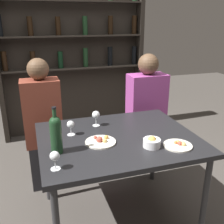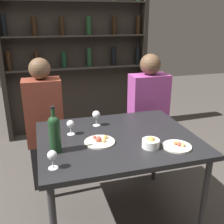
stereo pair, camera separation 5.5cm
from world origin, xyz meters
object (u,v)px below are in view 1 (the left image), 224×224
(food_plate_1, at_px, (178,145))
(seated_person_right, at_px, (146,117))
(snack_bowl, at_px, (152,142))
(seated_person_left, at_px, (44,129))
(wine_bottle, at_px, (56,133))
(wine_glass_2, at_px, (55,157))
(wine_glass_1, at_px, (71,125))
(wine_glass_0, at_px, (96,115))
(food_plate_0, at_px, (101,141))

(food_plate_1, distance_m, seated_person_right, 0.98)
(food_plate_1, height_order, seated_person_right, seated_person_right)
(snack_bowl, distance_m, seated_person_right, 0.99)
(snack_bowl, bearing_deg, food_plate_1, -15.47)
(snack_bowl, relative_size, seated_person_left, 0.10)
(wine_bottle, height_order, seated_person_right, seated_person_right)
(wine_glass_2, distance_m, seated_person_left, 1.01)
(wine_glass_1, height_order, seated_person_right, seated_person_right)
(wine_glass_0, relative_size, seated_person_left, 0.10)
(wine_glass_2, xyz_separation_m, snack_bowl, (0.67, 0.09, -0.05))
(snack_bowl, bearing_deg, wine_glass_1, 143.87)
(food_plate_1, relative_size, seated_person_left, 0.16)
(wine_glass_1, distance_m, food_plate_0, 0.28)
(seated_person_right, bearing_deg, wine_glass_2, -136.71)
(wine_glass_0, bearing_deg, wine_glass_1, -152.59)
(seated_person_right, bearing_deg, wine_bottle, -142.47)
(wine_bottle, bearing_deg, snack_bowl, -10.55)
(wine_glass_0, relative_size, wine_glass_1, 1.12)
(wine_glass_1, height_order, food_plate_0, wine_glass_1)
(wine_bottle, xyz_separation_m, seated_person_left, (-0.05, 0.78, -0.28))
(wine_glass_0, distance_m, food_plate_0, 0.33)
(wine_bottle, distance_m, seated_person_left, 0.83)
(food_plate_1, distance_m, seated_person_left, 1.29)
(seated_person_left, bearing_deg, seated_person_right, -0.00)
(food_plate_0, relative_size, seated_person_right, 0.18)
(wine_glass_2, height_order, food_plate_1, wine_glass_2)
(wine_glass_2, bearing_deg, seated_person_left, 90.88)
(wine_glass_0, xyz_separation_m, food_plate_1, (0.46, -0.54, -0.08))
(wine_glass_0, relative_size, wine_glass_2, 1.10)
(food_plate_0, height_order, food_plate_1, food_plate_0)
(snack_bowl, bearing_deg, seated_person_right, 67.30)
(wine_glass_0, bearing_deg, seated_person_left, 135.11)
(wine_bottle, height_order, wine_glass_0, wine_bottle)
(wine_bottle, relative_size, snack_bowl, 2.64)
(wine_glass_1, distance_m, seated_person_left, 0.60)
(snack_bowl, bearing_deg, food_plate_0, 152.14)
(food_plate_0, bearing_deg, food_plate_1, -23.63)
(wine_bottle, bearing_deg, seated_person_right, 37.53)
(wine_glass_0, height_order, seated_person_right, seated_person_right)
(food_plate_0, height_order, seated_person_left, seated_person_left)
(wine_bottle, xyz_separation_m, wine_glass_1, (0.13, 0.25, -0.06))
(snack_bowl, bearing_deg, wine_glass_2, -172.44)
(food_plate_1, xyz_separation_m, seated_person_right, (0.19, 0.95, -0.15))
(wine_bottle, bearing_deg, wine_glass_0, 45.36)
(wine_glass_2, distance_m, snack_bowl, 0.68)
(wine_glass_2, bearing_deg, wine_glass_0, 55.40)
(wine_glass_0, distance_m, seated_person_right, 0.80)
(wine_glass_1, height_order, snack_bowl, wine_glass_1)
(wine_bottle, xyz_separation_m, food_plate_1, (0.82, -0.17, -0.13))
(seated_person_left, bearing_deg, snack_bowl, -52.56)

